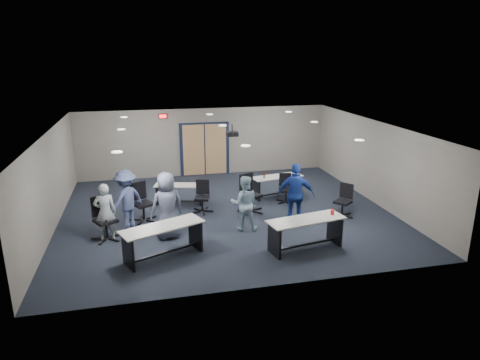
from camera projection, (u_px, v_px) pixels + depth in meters
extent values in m
plane|color=black|center=(226.00, 213.00, 13.38)|extent=(10.00, 10.00, 0.00)
cube|color=gray|center=(204.00, 142.00, 17.19)|extent=(10.00, 0.04, 2.70)
cube|color=gray|center=(268.00, 228.00, 8.80)|extent=(10.00, 0.04, 2.70)
cube|color=gray|center=(50.00, 182.00, 11.92)|extent=(0.04, 9.00, 2.70)
cube|color=gray|center=(375.00, 162.00, 14.07)|extent=(0.04, 9.00, 2.70)
cube|color=silver|center=(226.00, 127.00, 12.61)|extent=(10.00, 9.00, 0.04)
cube|color=#101A32|center=(205.00, 149.00, 17.25)|extent=(2.00, 0.06, 2.20)
cube|color=#B17B51|center=(194.00, 150.00, 17.14)|extent=(0.85, 0.04, 2.05)
cube|color=#B17B51|center=(216.00, 149.00, 17.33)|extent=(0.85, 0.04, 2.05)
cube|color=black|center=(163.00, 116.00, 16.49)|extent=(0.32, 0.05, 0.18)
cube|color=#FF0C0C|center=(163.00, 116.00, 16.46)|extent=(0.26, 0.02, 0.12)
cylinder|color=black|center=(232.00, 128.00, 13.17)|extent=(0.04, 0.04, 0.24)
cube|color=black|center=(232.00, 134.00, 13.22)|extent=(0.35, 0.30, 0.14)
cylinder|color=black|center=(233.00, 135.00, 13.08)|extent=(0.08, 0.03, 0.08)
cube|color=beige|center=(162.00, 227.00, 10.27)|extent=(2.13, 1.43, 0.03)
cube|color=black|center=(128.00, 252.00, 9.88)|extent=(0.30, 0.59, 0.79)
cube|color=black|center=(195.00, 233.00, 10.90)|extent=(0.30, 0.59, 0.79)
cube|color=black|center=(164.00, 253.00, 10.47)|extent=(1.68, 0.77, 0.05)
cube|color=beige|center=(306.00, 220.00, 10.73)|extent=(2.10, 1.03, 0.03)
cube|color=black|center=(274.00, 240.00, 10.50)|extent=(0.17, 0.61, 0.78)
cube|color=black|center=(335.00, 229.00, 11.19)|extent=(0.17, 0.61, 0.78)
cube|color=black|center=(305.00, 245.00, 10.92)|extent=(1.77, 0.38, 0.04)
cylinder|color=red|center=(332.00, 212.00, 11.00)|extent=(0.09, 0.09, 0.13)
cube|color=beige|center=(179.00, 185.00, 14.02)|extent=(1.69, 0.94, 0.03)
cube|color=black|center=(158.00, 194.00, 14.14)|extent=(0.17, 0.49, 0.63)
cube|color=black|center=(201.00, 195.00, 14.09)|extent=(0.17, 0.49, 0.63)
cube|color=black|center=(180.00, 201.00, 14.18)|extent=(1.39, 0.42, 0.04)
cube|color=beige|center=(277.00, 177.00, 14.72)|extent=(1.86, 0.90, 0.03)
cube|color=black|center=(256.00, 189.00, 14.53)|extent=(0.15, 0.54, 0.69)
cube|color=black|center=(297.00, 184.00, 15.13)|extent=(0.15, 0.54, 0.69)
cube|color=black|center=(277.00, 193.00, 14.90)|extent=(1.57, 0.33, 0.04)
imported|color=#9EA8AD|center=(105.00, 212.00, 11.26)|extent=(0.60, 0.41, 1.58)
imported|color=slate|center=(167.00, 206.00, 11.36)|extent=(1.02, 0.81, 1.83)
imported|color=#97B8C9|center=(244.00, 203.00, 11.92)|extent=(0.87, 0.74, 1.58)
imported|color=navy|center=(296.00, 195.00, 12.22)|extent=(1.16, 0.77, 1.83)
imported|color=#44507B|center=(126.00, 200.00, 11.99)|extent=(1.25, 1.22, 1.72)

